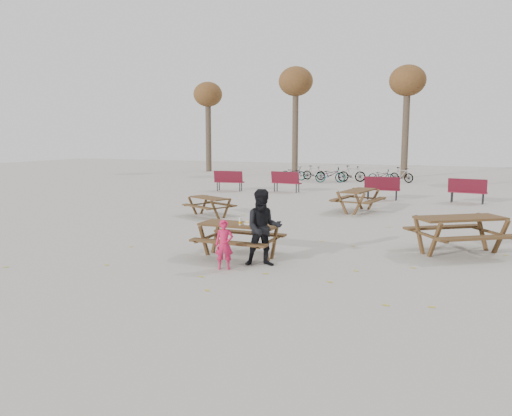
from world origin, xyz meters
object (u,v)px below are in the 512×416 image
at_px(adult, 263,228).
at_px(picnic_table_far, 358,201).
at_px(soda_bottle, 240,222).
at_px(child, 224,245).
at_px(main_picnic_table, 239,232).
at_px(picnic_table_north, 209,207).
at_px(picnic_table_east, 459,235).
at_px(food_tray, 247,224).

relative_size(adult, picnic_table_far, 0.87).
bearing_deg(soda_bottle, child, -86.98).
distance_m(main_picnic_table, adult, 1.00).
bearing_deg(picnic_table_north, picnic_table_far, 58.24).
height_order(picnic_table_east, picnic_table_far, picnic_table_east).
bearing_deg(picnic_table_north, child, -34.70).
xyz_separation_m(food_tray, child, (-0.07, -1.04, -0.27)).
distance_m(picnic_table_north, picnic_table_far, 5.45).
distance_m(food_tray, picnic_table_far, 8.10).
height_order(food_tray, picnic_table_north, food_tray).
relative_size(soda_bottle, picnic_table_east, 0.08).
relative_size(soda_bottle, child, 0.16).
distance_m(child, picnic_table_north, 7.04).
height_order(main_picnic_table, picnic_table_far, picnic_table_far).
relative_size(main_picnic_table, child, 1.73).
bearing_deg(food_tray, picnic_table_east, 27.91).
bearing_deg(picnic_table_east, picnic_table_north, 126.72).
bearing_deg(child, picnic_table_north, 96.54).
bearing_deg(picnic_table_far, picnic_table_east, -139.61).
bearing_deg(child, picnic_table_far, 59.90).
distance_m(picnic_table_east, picnic_table_north, 8.49).
distance_m(main_picnic_table, picnic_table_east, 5.18).
relative_size(food_tray, adult, 0.11).
height_order(adult, picnic_table_north, adult).
height_order(adult, picnic_table_far, adult).
bearing_deg(picnic_table_far, food_tray, -177.83).
xyz_separation_m(picnic_table_east, picnic_table_north, (-8.05, 2.70, -0.11)).
xyz_separation_m(food_tray, soda_bottle, (-0.12, -0.12, 0.05)).
height_order(child, picnic_table_north, child).
bearing_deg(picnic_table_north, adult, -27.71).
bearing_deg(child, adult, 16.95).
height_order(soda_bottle, child, child).
bearing_deg(adult, food_tray, 114.20).
height_order(food_tray, picnic_table_east, picnic_table_east).
xyz_separation_m(adult, picnic_table_east, (3.85, 2.82, -0.38)).
bearing_deg(main_picnic_table, picnic_table_far, 81.68).
distance_m(soda_bottle, child, 0.98).
height_order(soda_bottle, adult, adult).
bearing_deg(picnic_table_far, soda_bottle, -178.54).
bearing_deg(food_tray, soda_bottle, -134.75).
relative_size(main_picnic_table, picnic_table_far, 0.96).
bearing_deg(food_tray, child, -93.72).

